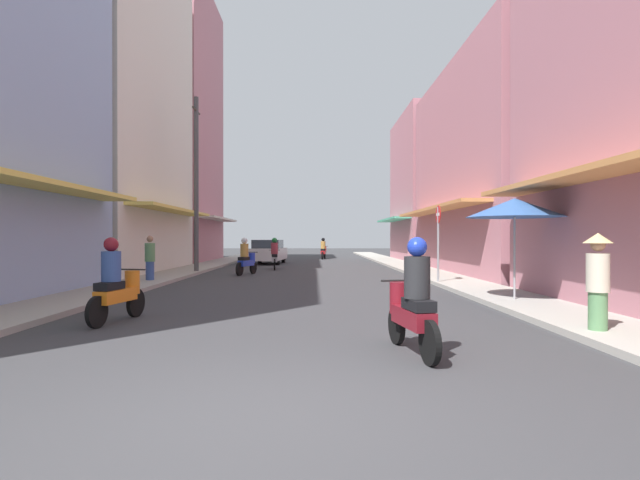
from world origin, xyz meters
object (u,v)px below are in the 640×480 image
motorbike_orange (117,285)px  motorbike_red (323,250)px  motorbike_maroon (412,302)px  parked_car (268,252)px  motorbike_silver (275,255)px  vendor_umbrella (515,208)px  motorbike_blue (246,258)px  pedestrian_midway (598,279)px  utility_pole (196,184)px  street_sign_no_entry (438,233)px  pedestrian_foreground (150,260)px

motorbike_orange → motorbike_red: (4.34, 27.28, 0.00)m
motorbike_maroon → parked_car: motorbike_maroon is taller
motorbike_silver → parked_car: bearing=98.5°
motorbike_silver → parked_car: (-0.83, 5.51, 0.04)m
motorbike_red → vendor_umbrella: size_ratio=0.72×
motorbike_blue → motorbike_orange: bearing=-93.8°
motorbike_silver → pedestrian_midway: size_ratio=1.10×
motorbike_silver → pedestrian_midway: pedestrian_midway is taller
parked_car → vendor_umbrella: bearing=-67.6°
motorbike_maroon → utility_pole: utility_pole is taller
motorbike_blue → motorbike_maroon: same height
parked_car → motorbike_red: bearing=61.9°
motorbike_blue → street_sign_no_entry: (7.01, -4.56, 1.01)m
motorbike_orange → pedestrian_foreground: bearing=104.3°
motorbike_silver → utility_pole: (-3.20, -2.75, 3.25)m
street_sign_no_entry → utility_pole: bearing=150.2°
pedestrian_foreground → vendor_umbrella: size_ratio=0.65×
pedestrian_foreground → street_sign_no_entry: bearing=-3.9°
parked_car → pedestrian_midway: (7.26, -22.25, 0.19)m
parked_car → motorbike_silver: bearing=-81.5°
motorbike_orange → vendor_umbrella: (8.41, 2.45, 1.57)m
motorbike_orange → parked_car: motorbike_orange is taller
motorbike_maroon → parked_car: 23.69m
motorbike_red → utility_pole: (-5.85, -14.77, 3.25)m
motorbike_orange → utility_pole: size_ratio=0.23×
pedestrian_midway → utility_pole: size_ratio=0.21×
pedestrian_foreground → utility_pole: utility_pole is taller
motorbike_red → vendor_umbrella: vendor_umbrella is taller
motorbike_maroon → motorbike_blue: bearing=106.4°
motorbike_maroon → pedestrian_midway: 3.32m
motorbike_maroon → utility_pole: (-6.50, 15.07, 3.25)m
parked_car → pedestrian_foreground: 13.24m
pedestrian_foreground → vendor_umbrella: (10.40, -5.40, 1.46)m
pedestrian_midway → motorbike_red: bearing=97.5°
motorbike_maroon → motorbike_red: same height
pedestrian_foreground → street_sign_no_entry: street_sign_no_entry is taller
motorbike_red → pedestrian_midway: (3.78, -28.76, 0.22)m
motorbike_red → utility_pole: 16.21m
motorbike_silver → pedestrian_midway: 17.94m
motorbike_blue → motorbike_red: same height
motorbike_silver → vendor_umbrella: (6.72, -12.82, 1.57)m
motorbike_maroon → pedestrian_foreground: (-6.98, 10.40, 0.12)m
motorbike_orange → pedestrian_foreground: pedestrian_foreground is taller
street_sign_no_entry → motorbike_red: bearing=99.7°
parked_car → utility_pole: utility_pole is taller
utility_pole → vendor_umbrella: bearing=-45.4°
motorbike_red → utility_pole: size_ratio=0.23×
pedestrian_foreground → vendor_umbrella: bearing=-27.4°
parked_car → street_sign_no_entry: street_sign_no_entry is taller
motorbike_silver → motorbike_orange: bearing=-96.3°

